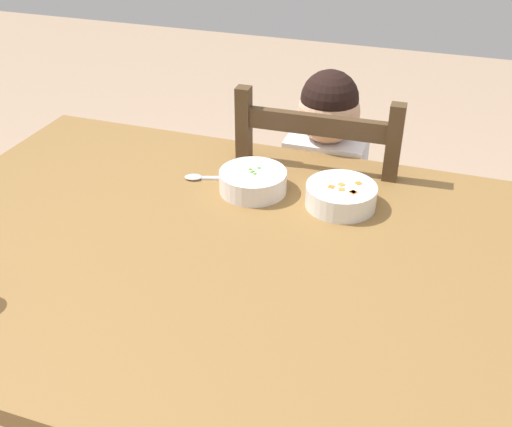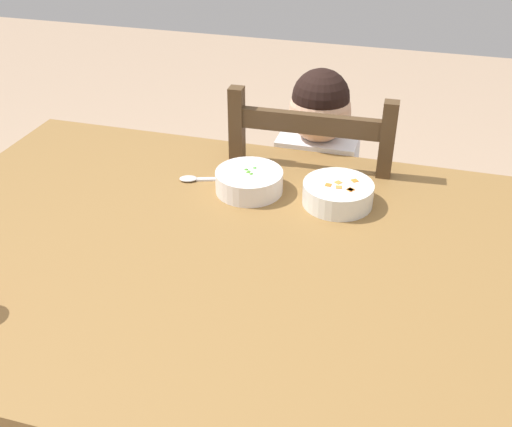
% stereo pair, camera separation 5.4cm
% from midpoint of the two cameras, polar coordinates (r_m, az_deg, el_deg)
% --- Properties ---
extents(dining_table, '(1.45, 0.99, 0.74)m').
position_cam_midpoint_polar(dining_table, '(1.30, -3.82, -6.69)').
color(dining_table, olive).
rests_on(dining_table, ground).
extents(dining_chair, '(0.43, 0.43, 0.94)m').
position_cam_midpoint_polar(dining_chair, '(1.82, 4.48, -1.79)').
color(dining_chair, '#49341F').
rests_on(dining_chair, ground).
extents(child_figure, '(0.32, 0.31, 0.95)m').
position_cam_midpoint_polar(child_figure, '(1.73, 4.64, 2.98)').
color(child_figure, white).
rests_on(child_figure, ground).
extents(bowl_of_peas, '(0.16, 0.16, 0.05)m').
position_cam_midpoint_polar(bowl_of_peas, '(1.43, -1.73, 3.11)').
color(bowl_of_peas, white).
rests_on(bowl_of_peas, dining_table).
extents(bowl_of_carrots, '(0.16, 0.16, 0.05)m').
position_cam_midpoint_polar(bowl_of_carrots, '(1.39, 6.67, 1.93)').
color(bowl_of_carrots, white).
rests_on(bowl_of_carrots, dining_table).
extents(spoon, '(0.14, 0.06, 0.01)m').
position_cam_midpoint_polar(spoon, '(1.50, -6.68, 3.28)').
color(spoon, silver).
rests_on(spoon, dining_table).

